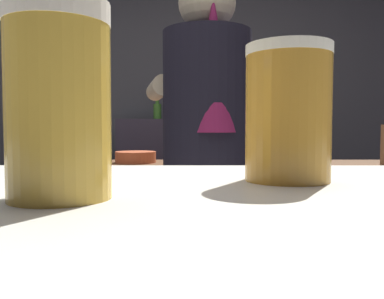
# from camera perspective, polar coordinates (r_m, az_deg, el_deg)

# --- Properties ---
(wall_back) EXTENTS (5.20, 0.10, 2.70)m
(wall_back) POSITION_cam_1_polar(r_m,az_deg,el_deg) (3.53, -1.02, 7.43)
(wall_back) COLOR #4A494D
(wall_back) RESTS_ON ground
(prep_counter) EXTENTS (2.10, 0.60, 0.90)m
(prep_counter) POSITION_cam_1_polar(r_m,az_deg,el_deg) (2.11, 7.82, -14.39)
(prep_counter) COLOR brown
(prep_counter) RESTS_ON ground
(back_shelf) EXTENTS (0.88, 0.36, 1.15)m
(back_shelf) POSITION_cam_1_polar(r_m,az_deg,el_deg) (3.28, -2.65, -5.78)
(back_shelf) COLOR #38303E
(back_shelf) RESTS_ON ground
(bartender) EXTENTS (0.47, 0.54, 1.67)m
(bartender) POSITION_cam_1_polar(r_m,az_deg,el_deg) (1.55, 2.18, -1.21)
(bartender) COLOR #2A3231
(bartender) RESTS_ON ground
(mixing_bowl) EXTENTS (0.21, 0.21, 0.06)m
(mixing_bowl) POSITION_cam_1_polar(r_m,az_deg,el_deg) (2.12, -8.06, -1.08)
(mixing_bowl) COLOR #C95B35
(mixing_bowl) RESTS_ON prep_counter
(chefs_knife) EXTENTS (0.24, 0.05, 0.01)m
(chefs_knife) POSITION_cam_1_polar(r_m,az_deg,el_deg) (1.98, 9.88, -2.13)
(chefs_knife) COLOR silver
(chefs_knife) RESTS_ON prep_counter
(pint_glass_near) EXTENTS (0.08, 0.08, 0.13)m
(pint_glass_near) POSITION_cam_1_polar(r_m,az_deg,el_deg) (0.39, 13.54, 5.02)
(pint_glass_near) COLOR #BE852D
(pint_glass_near) RESTS_ON bar_counter
(pint_glass_far) EXTENTS (0.07, 0.07, 0.14)m
(pint_glass_far) POSITION_cam_1_polar(r_m,az_deg,el_deg) (0.30, -18.48, 6.47)
(pint_glass_far) COLOR gold
(pint_glass_far) RESTS_ON bar_counter
(bottle_olive_oil) EXTENTS (0.07, 0.07, 0.24)m
(bottle_olive_oil) POSITION_cam_1_polar(r_m,az_deg,el_deg) (3.15, -3.09, 6.06)
(bottle_olive_oil) COLOR #355493
(bottle_olive_oil) RESTS_ON back_shelf
(bottle_hot_sauce) EXTENTS (0.06, 0.06, 0.24)m
(bottle_hot_sauce) POSITION_cam_1_polar(r_m,az_deg,el_deg) (3.16, 0.33, 6.06)
(bottle_hot_sauce) COLOR black
(bottle_hot_sauce) RESTS_ON back_shelf
(bottle_vinegar) EXTENTS (0.06, 0.06, 0.18)m
(bottle_vinegar) POSITION_cam_1_polar(r_m,az_deg,el_deg) (3.22, -4.97, 5.57)
(bottle_vinegar) COLOR #46812C
(bottle_vinegar) RESTS_ON back_shelf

